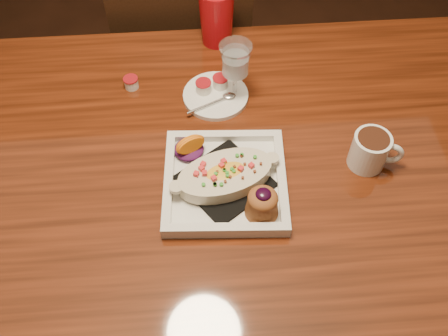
{
  "coord_description": "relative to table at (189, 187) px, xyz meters",
  "views": [
    {
      "loc": [
        0.03,
        -0.65,
        1.62
      ],
      "look_at": [
        0.08,
        -0.04,
        0.77
      ],
      "focal_mm": 40.0,
      "sensor_mm": 36.0,
      "label": 1
    }
  ],
  "objects": [
    {
      "name": "coffee_mug",
      "position": [
        0.39,
        -0.03,
        0.14
      ],
      "size": [
        0.11,
        0.08,
        0.08
      ],
      "rotation": [
        0.0,
        0.0,
        -0.25
      ],
      "color": "white",
      "rests_on": "table"
    },
    {
      "name": "plate",
      "position": [
        0.09,
        -0.07,
        0.12
      ],
      "size": [
        0.27,
        0.27,
        0.08
      ],
      "rotation": [
        0.0,
        0.0,
        -0.06
      ],
      "color": "white",
      "rests_on": "table"
    },
    {
      "name": "goblet",
      "position": [
        0.12,
        0.19,
        0.2
      ],
      "size": [
        0.07,
        0.07,
        0.15
      ],
      "color": "silver",
      "rests_on": "table"
    },
    {
      "name": "red_tumbler",
      "position": [
        0.09,
        0.4,
        0.17
      ],
      "size": [
        0.09,
        0.09,
        0.15
      ],
      "primitive_type": "cone",
      "color": "red",
      "rests_on": "table"
    },
    {
      "name": "creamer_loose",
      "position": [
        -0.13,
        0.24,
        0.11
      ],
      "size": [
        0.04,
        0.04,
        0.03
      ],
      "color": "white",
      "rests_on": "table"
    },
    {
      "name": "floor",
      "position": [
        0.0,
        0.0,
        -0.65
      ],
      "size": [
        7.0,
        7.0,
        0.0
      ],
      "primitive_type": "plane",
      "color": "black",
      "rests_on": "ground"
    },
    {
      "name": "table",
      "position": [
        0.0,
        0.0,
        0.0
      ],
      "size": [
        1.5,
        0.9,
        0.75
      ],
      "color": "maroon",
      "rests_on": "floor"
    },
    {
      "name": "chair_far",
      "position": [
        -0.0,
        0.63,
        -0.15
      ],
      "size": [
        0.42,
        0.42,
        0.93
      ],
      "rotation": [
        0.0,
        0.0,
        3.14
      ],
      "color": "black",
      "rests_on": "floor"
    },
    {
      "name": "saucer",
      "position": [
        0.07,
        0.19,
        0.11
      ],
      "size": [
        0.16,
        0.16,
        0.11
      ],
      "color": "white",
      "rests_on": "table"
    }
  ]
}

